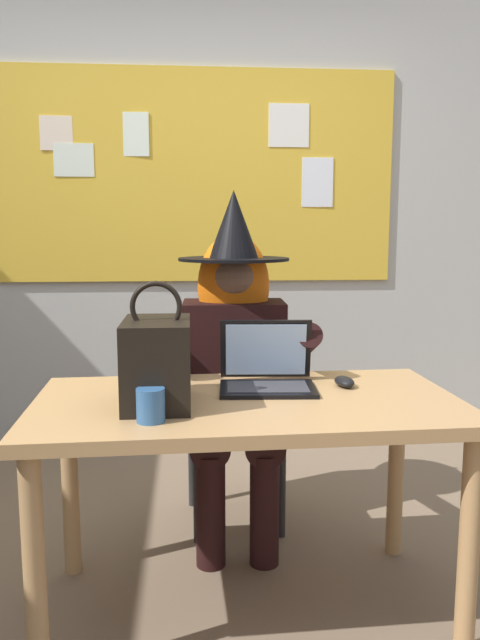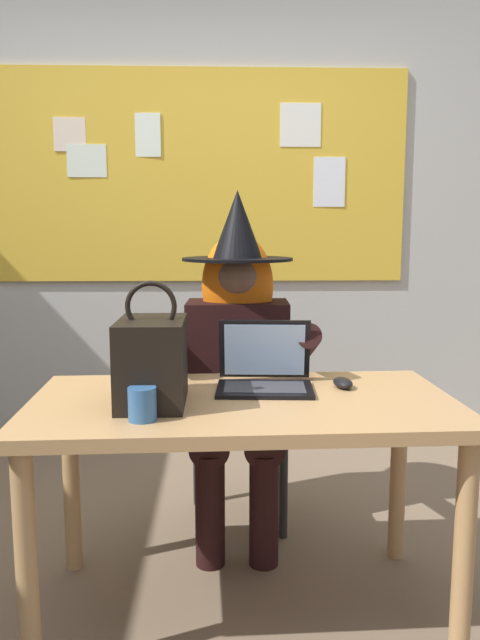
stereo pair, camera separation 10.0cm
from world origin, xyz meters
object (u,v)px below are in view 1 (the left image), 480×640
Objects in this scene: person_costumed at (234,346)px; handbag at (157,361)px; chair_at_desk at (232,405)px; laptop at (267,373)px; desk_main at (248,427)px; computer_mouse at (344,382)px; coffee_mug at (151,405)px.

person_costumed reaches higher than handbag.
chair_at_desk is 2.66× the size of laptop.
laptop is (0.08, -0.46, -0.01)m from person_costumed.
handbag reaches higher than chair_at_desk.
laptop is 0.41m from handbag.
computer_mouse is at bearing 20.27° from desk_main.
person_costumed is at bearing 103.38° from laptop.
chair_at_desk is at bearing 101.64° from laptop.
chair_at_desk is 0.31m from person_costumed.
handbag is (-0.28, -0.04, 0.23)m from desk_main.
handbag reaches higher than laptop.
coffee_mug is (-0.01, -0.17, -0.09)m from handbag.
chair_at_desk is 9.27× the size of coffee_mug.
laptop is at bearing 170.65° from computer_mouse.
coffee_mug is at bearing -17.80° from person_costumed.
laptop is 3.49× the size of coffee_mug.
laptop is (0.08, -0.58, 0.28)m from chair_at_desk.
handbag is at bearing 86.46° from coffee_mug.
person_costumed is 0.85m from coffee_mug.
handbag is at bearing -21.83° from person_costumed.
handbag is at bearing -150.13° from laptop.
desk_main is at bearing -166.95° from computer_mouse.
computer_mouse is at bearing 26.99° from chair_at_desk.
person_costumed is (0.00, 0.59, 0.15)m from desk_main.
computer_mouse is (0.34, -0.59, 0.25)m from chair_at_desk.
person_costumed is 0.58m from computer_mouse.
coffee_mug is at bearing -20.74° from chair_at_desk.
desk_main is 0.21m from laptop.
coffee_mug is (-0.63, -0.34, 0.03)m from computer_mouse.
desk_main is at bearing 36.05° from coffee_mug.
handbag is (-0.28, -0.63, 0.08)m from person_costumed.
coffee_mug is (-0.29, -0.21, 0.14)m from desk_main.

